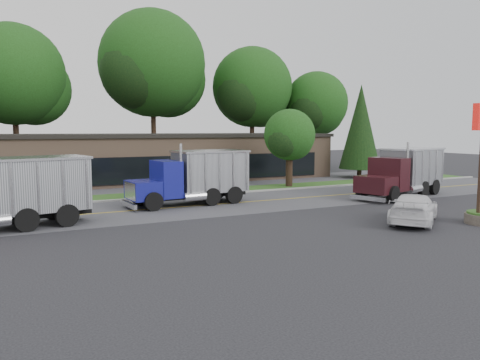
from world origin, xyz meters
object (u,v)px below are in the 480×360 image
object	(u,v)px
dump_truck_red	(4,192)
dump_truck_maroon	(404,171)
dump_truck_blue	(195,176)
rally_car	(414,208)

from	to	relation	value
dump_truck_red	dump_truck_maroon	xyz separation A→B (m)	(25.24, 0.01, -0.00)
dump_truck_red	dump_truck_blue	distance (m)	11.23
dump_truck_maroon	rally_car	xyz separation A→B (m)	(-6.72, -7.27, -1.07)
dump_truck_blue	dump_truck_red	bearing A→B (deg)	12.02
dump_truck_red	rally_car	size ratio (longest dim) A/B	1.79
dump_truck_blue	dump_truck_maroon	world-z (taller)	same
dump_truck_red	dump_truck_blue	xyz separation A→B (m)	(10.76, 3.21, -0.01)
dump_truck_red	dump_truck_maroon	bearing A→B (deg)	168.02
dump_truck_maroon	rally_car	size ratio (longest dim) A/B	1.68
dump_truck_blue	rally_car	bearing A→B (deg)	121.96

